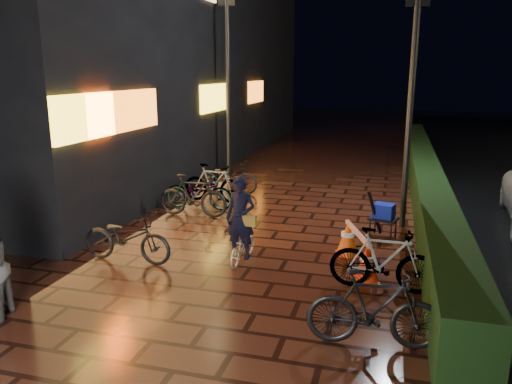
% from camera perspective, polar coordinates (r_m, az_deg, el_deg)
% --- Properties ---
extents(ground, '(80.00, 80.00, 0.00)m').
position_cam_1_polar(ground, '(8.18, -2.89, -11.47)').
color(ground, '#381911').
rests_on(ground, ground).
extents(hedge, '(0.70, 20.00, 1.00)m').
position_cam_1_polar(hedge, '(15.34, 18.65, 1.78)').
color(hedge, black).
rests_on(hedge, ground).
extents(storefront_block, '(12.09, 22.00, 9.00)m').
position_cam_1_polar(storefront_block, '(22.01, -17.87, 15.72)').
color(storefront_block, black).
rests_on(storefront_block, ground).
extents(lamp_post_hedge, '(0.49, 0.15, 5.11)m').
position_cam_1_polar(lamp_post_hedge, '(11.46, 17.25, 9.76)').
color(lamp_post_hedge, black).
rests_on(lamp_post_hedge, ground).
extents(lamp_post_sf, '(0.56, 0.16, 5.85)m').
position_cam_1_polar(lamp_post_sf, '(16.68, -3.23, 12.79)').
color(lamp_post_sf, black).
rests_on(lamp_post_sf, ground).
extents(cyclist, '(0.61, 1.17, 1.64)m').
position_cam_1_polar(cyclist, '(9.20, -1.68, -4.47)').
color(cyclist, silver).
rests_on(cyclist, ground).
extents(traffic_barrier, '(0.91, 1.66, 0.68)m').
position_cam_1_polar(traffic_barrier, '(9.26, 11.45, -6.41)').
color(traffic_barrier, red).
rests_on(traffic_barrier, ground).
extents(cart_assembly, '(0.70, 0.59, 1.06)m').
position_cam_1_polar(cart_assembly, '(10.92, 14.31, -2.32)').
color(cart_assembly, black).
rests_on(cart_assembly, ground).
extents(parked_bikes_storefront, '(1.97, 6.30, 1.04)m').
position_cam_1_polar(parked_bikes_storefront, '(12.49, -6.84, -0.25)').
color(parked_bikes_storefront, black).
rests_on(parked_bikes_storefront, ground).
extents(parked_bikes_hedge, '(1.83, 2.37, 1.04)m').
position_cam_1_polar(parked_bikes_hedge, '(7.51, 13.95, -9.92)').
color(parked_bikes_hedge, black).
rests_on(parked_bikes_hedge, ground).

